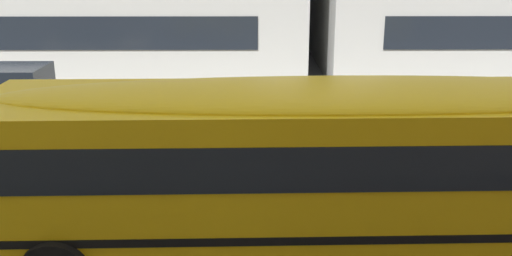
% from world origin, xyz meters
% --- Properties ---
extents(ground_plane, '(400.00, 400.00, 0.00)m').
position_xyz_m(ground_plane, '(0.00, 0.00, 0.00)').
color(ground_plane, '#4C4C4F').
extents(sidewalk_far, '(120.00, 3.00, 0.01)m').
position_xyz_m(sidewalk_far, '(0.00, 8.12, 0.01)').
color(sidewalk_far, gray).
rests_on(sidewalk_far, ground_plane).
extents(lane_centreline, '(110.00, 0.16, 0.01)m').
position_xyz_m(lane_centreline, '(0.00, 0.00, 0.00)').
color(lane_centreline, silver).
rests_on(lane_centreline, ground_plane).
extents(school_bus, '(12.12, 2.88, 2.70)m').
position_xyz_m(school_bus, '(3.93, -1.43, 1.60)').
color(school_bus, yellow).
rests_on(school_bus, ground_plane).
extents(parked_car_beige_beside_sign, '(3.90, 1.88, 1.64)m').
position_xyz_m(parked_car_beige_beside_sign, '(-4.04, 5.32, 0.84)').
color(parked_car_beige_beside_sign, '#C1B28E').
rests_on(parked_car_beige_beside_sign, ground_plane).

